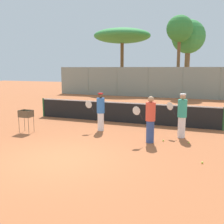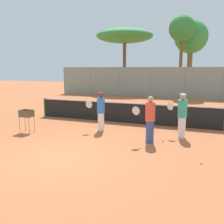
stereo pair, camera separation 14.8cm
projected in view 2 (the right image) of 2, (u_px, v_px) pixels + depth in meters
The scene contains 14 objects.
ground_plane at pixel (58, 159), 8.19m from camera, with size 80.00×80.00×0.00m, color #B26038.
tennis_net at pixel (123, 112), 13.58m from camera, with size 9.85×0.10×1.07m.
back_fence at pixel (167, 83), 24.75m from camera, with size 22.73×0.08×2.90m.
tree_0 at pixel (125, 36), 30.27m from camera, with size 6.56×6.56×7.30m.
tree_1 at pixel (182, 30), 25.38m from camera, with size 2.57×2.57×7.87m.
tree_2 at pixel (191, 38), 27.33m from camera, with size 3.48×3.48×7.80m.
player_white_outfit at pixel (182, 115), 10.55m from camera, with size 0.90×0.42×1.80m.
player_red_cap at pixel (101, 111), 11.79m from camera, with size 0.85×0.50×1.72m.
player_yellow_shirt at pixel (150, 119), 9.86m from camera, with size 0.84×0.57×1.78m.
ball_cart at pixel (26, 115), 11.52m from camera, with size 0.56×0.41×0.99m.
tennis_ball_0 at pixel (201, 163), 7.75m from camera, with size 0.07×0.07×0.07m, color #D1E54C.
tennis_ball_1 at pixel (163, 141), 10.12m from camera, with size 0.07×0.07×0.07m, color #D1E54C.
tennis_ball_2 at pixel (189, 143), 9.84m from camera, with size 0.07×0.07×0.07m, color #D1E54C.
tennis_ball_3 at pixel (0, 129), 12.12m from camera, with size 0.07×0.07×0.07m, color #D1E54C.
Camera 2 is at (4.51, -6.62, 2.81)m, focal length 42.00 mm.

